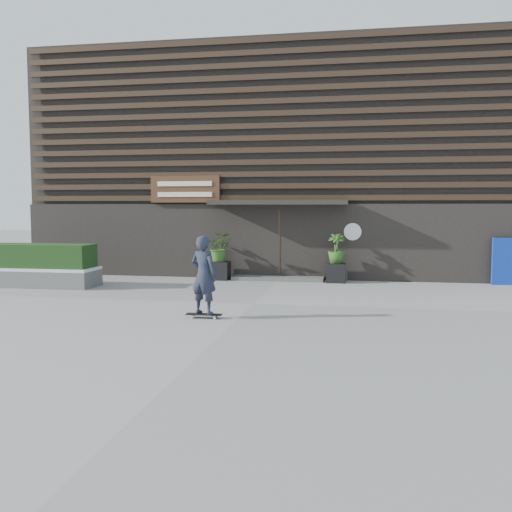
% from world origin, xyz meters
% --- Properties ---
extents(ground, '(80.00, 80.00, 0.00)m').
position_xyz_m(ground, '(0.00, 0.00, 0.00)').
color(ground, gray).
rests_on(ground, ground).
extents(entrance_step, '(3.00, 0.80, 0.12)m').
position_xyz_m(entrance_step, '(0.00, 4.60, 0.06)').
color(entrance_step, '#4D4D4A').
rests_on(entrance_step, ground).
extents(planter_pot_left, '(0.60, 0.60, 0.60)m').
position_xyz_m(planter_pot_left, '(-1.90, 4.40, 0.30)').
color(planter_pot_left, black).
rests_on(planter_pot_left, ground).
extents(bamboo_left, '(0.86, 0.75, 0.96)m').
position_xyz_m(bamboo_left, '(-1.90, 4.40, 1.08)').
color(bamboo_left, '#2D591E').
rests_on(bamboo_left, planter_pot_left).
extents(planter_pot_right, '(0.60, 0.60, 0.60)m').
position_xyz_m(planter_pot_right, '(1.90, 4.40, 0.30)').
color(planter_pot_right, black).
rests_on(planter_pot_right, ground).
extents(bamboo_right, '(0.54, 0.54, 0.96)m').
position_xyz_m(bamboo_right, '(1.90, 4.40, 1.08)').
color(bamboo_right, '#2D591E').
rests_on(bamboo_right, planter_pot_right).
extents(raised_bed, '(3.50, 1.20, 0.50)m').
position_xyz_m(raised_bed, '(-6.95, 1.98, 0.25)').
color(raised_bed, '#535350').
rests_on(raised_bed, ground).
extents(snow_layer, '(3.50, 1.20, 0.08)m').
position_xyz_m(snow_layer, '(-6.95, 1.98, 0.54)').
color(snow_layer, white).
rests_on(snow_layer, raised_bed).
extents(hedge, '(3.30, 1.00, 0.70)m').
position_xyz_m(hedge, '(-6.95, 1.98, 0.93)').
color(hedge, '#163212').
rests_on(hedge, snow_layer).
extents(building, '(18.00, 11.00, 8.00)m').
position_xyz_m(building, '(-0.00, 9.96, 3.99)').
color(building, black).
rests_on(building, ground).
extents(skateboarder, '(0.78, 0.59, 1.79)m').
position_xyz_m(skateboarder, '(-0.72, -1.96, 0.94)').
color(skateboarder, black).
rests_on(skateboarder, ground).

